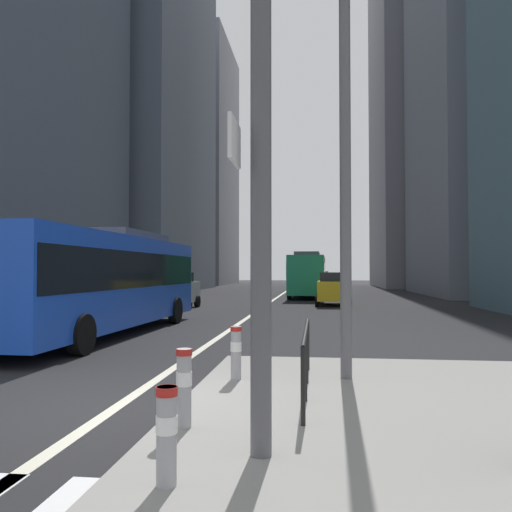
% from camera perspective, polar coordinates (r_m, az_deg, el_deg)
% --- Properties ---
extents(ground_plane, '(160.00, 160.00, 0.00)m').
position_cam_1_polar(ground_plane, '(27.48, 0.57, -5.90)').
color(ground_plane, black).
extents(lane_centre_line, '(0.20, 80.00, 0.01)m').
position_cam_1_polar(lane_centre_line, '(37.41, 2.23, -4.76)').
color(lane_centre_line, beige).
rests_on(lane_centre_line, ground).
extents(office_tower_left_mid, '(13.50, 21.87, 53.09)m').
position_cam_1_polar(office_tower_left_mid, '(58.76, -13.84, 23.06)').
color(office_tower_left_mid, slate).
rests_on(office_tower_left_mid, ground).
extents(office_tower_left_far, '(12.12, 17.80, 36.24)m').
position_cam_1_polar(office_tower_left_far, '(79.50, -7.27, 10.04)').
color(office_tower_left_far, gray).
rests_on(office_tower_left_far, ground).
extents(office_tower_right_mid, '(10.19, 16.94, 48.96)m').
position_cam_1_polar(office_tower_right_mid, '(51.61, 24.04, 24.27)').
color(office_tower_right_mid, slate).
rests_on(office_tower_right_mid, ground).
extents(office_tower_right_far, '(13.11, 17.39, 57.28)m').
position_cam_1_polar(office_tower_right_far, '(71.68, 18.75, 20.23)').
color(office_tower_right_far, gray).
rests_on(office_tower_right_far, ground).
extents(city_bus_blue_oncoming, '(2.91, 11.80, 3.40)m').
position_cam_1_polar(city_bus_blue_oncoming, '(16.91, -16.65, -2.27)').
color(city_bus_blue_oncoming, blue).
rests_on(city_bus_blue_oncoming, ground).
extents(city_bus_red_receding, '(2.90, 11.39, 3.40)m').
position_cam_1_polar(city_bus_red_receding, '(39.78, 5.87, -1.93)').
color(city_bus_red_receding, '#198456').
rests_on(city_bus_red_receding, ground).
extents(car_oncoming_mid, '(2.19, 4.58, 1.94)m').
position_cam_1_polar(car_oncoming_mid, '(27.50, -9.26, -3.81)').
color(car_oncoming_mid, silver).
rests_on(car_oncoming_mid, ground).
extents(car_receding_near, '(2.12, 4.21, 1.94)m').
position_cam_1_polar(car_receding_near, '(30.51, 8.61, -3.60)').
color(car_receding_near, gold).
rests_on(car_receding_near, ground).
extents(car_receding_far, '(2.07, 4.34, 1.94)m').
position_cam_1_polar(car_receding_far, '(66.95, 7.44, -2.53)').
color(car_receding_far, maroon).
rests_on(car_receding_far, ground).
extents(car_oncoming_far, '(2.08, 4.32, 1.94)m').
position_cam_1_polar(car_oncoming_far, '(27.13, -10.04, -3.84)').
color(car_oncoming_far, black).
rests_on(car_oncoming_far, ground).
extents(traffic_signal_gantry, '(6.94, 0.65, 6.00)m').
position_cam_1_polar(traffic_signal_gantry, '(6.35, -22.20, 17.85)').
color(traffic_signal_gantry, '#515156').
rests_on(traffic_signal_gantry, median_island).
extents(street_lamp_post, '(5.50, 0.32, 8.00)m').
position_cam_1_polar(street_lamp_post, '(9.70, 9.91, 17.88)').
color(street_lamp_post, '#56565B').
rests_on(street_lamp_post, median_island).
extents(bollard_left, '(0.20, 0.20, 0.87)m').
position_cam_1_polar(bollard_left, '(4.81, -9.97, -18.67)').
color(bollard_left, '#99999E').
rests_on(bollard_left, median_island).
extents(bollard_right, '(0.20, 0.20, 0.95)m').
position_cam_1_polar(bollard_right, '(6.41, -8.06, -13.97)').
color(bollard_right, '#99999E').
rests_on(bollard_right, median_island).
extents(bollard_back, '(0.20, 0.20, 0.92)m').
position_cam_1_polar(bollard_back, '(9.04, -2.25, -10.46)').
color(bollard_back, '#99999E').
rests_on(bollard_back, median_island).
extents(pedestrian_railing, '(0.06, 3.57, 0.98)m').
position_cam_1_polar(pedestrian_railing, '(8.15, 5.61, -10.04)').
color(pedestrian_railing, black).
rests_on(pedestrian_railing, median_island).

